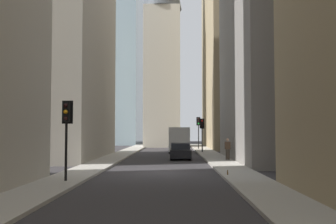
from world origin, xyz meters
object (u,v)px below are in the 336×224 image
object	(u,v)px
sedan_black	(180,152)
traffic_light_foreground	(66,122)
pedestrian	(228,148)
delivery_truck	(179,140)
discarded_bottle	(228,173)
traffic_light_midblock	(202,127)
traffic_light_far_junction	(198,125)

from	to	relation	value
sedan_black	traffic_light_foreground	distance (m)	16.51
sedan_black	pedestrian	distance (m)	4.48
delivery_truck	discarded_bottle	world-z (taller)	delivery_truck
traffic_light_foreground	delivery_truck	bearing A→B (deg)	-12.47
pedestrian	traffic_light_midblock	bearing A→B (deg)	6.30
pedestrian	traffic_light_far_junction	bearing A→B (deg)	3.42
pedestrian	delivery_truck	bearing A→B (deg)	17.02
sedan_black	traffic_light_midblock	xyz separation A→B (m)	(8.78, -2.54, 2.18)
traffic_light_far_junction	pedestrian	xyz separation A→B (m)	(-18.97, -1.13, -2.10)
traffic_light_midblock	discarded_bottle	world-z (taller)	traffic_light_midblock
pedestrian	discarded_bottle	size ratio (longest dim) A/B	6.37
sedan_black	discarded_bottle	size ratio (longest dim) A/B	15.93
sedan_black	pedestrian	world-z (taller)	pedestrian
delivery_truck	traffic_light_midblock	bearing A→B (deg)	-114.75
traffic_light_foreground	pedestrian	xyz separation A→B (m)	(12.99, -9.37, -1.82)
sedan_black	traffic_light_far_junction	xyz separation A→B (m)	(16.59, -2.64, 2.51)
sedan_black	pedestrian	xyz separation A→B (m)	(-2.38, -3.78, 0.41)
sedan_black	traffic_light_far_junction	distance (m)	16.98
discarded_bottle	traffic_light_midblock	bearing A→B (deg)	-0.64
traffic_light_foreground	pedestrian	bearing A→B (deg)	-35.82
delivery_truck	traffic_light_far_junction	distance (m)	7.35
traffic_light_midblock	delivery_truck	bearing A→B (deg)	65.25
delivery_truck	sedan_black	xyz separation A→B (m)	(-9.95, 0.00, -0.80)
traffic_light_midblock	traffic_light_far_junction	bearing A→B (deg)	-0.71
traffic_light_midblock	pedestrian	bearing A→B (deg)	-173.70
traffic_light_midblock	pedestrian	world-z (taller)	traffic_light_midblock
delivery_truck	discarded_bottle	xyz separation A→B (m)	(-22.80, -2.30, -1.21)
delivery_truck	traffic_light_foreground	distance (m)	25.98
traffic_light_foreground	traffic_light_midblock	world-z (taller)	traffic_light_foreground
traffic_light_foreground	traffic_light_far_junction	size ratio (longest dim) A/B	0.91
delivery_truck	traffic_light_foreground	world-z (taller)	traffic_light_foreground
delivery_truck	traffic_light_midblock	distance (m)	3.12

